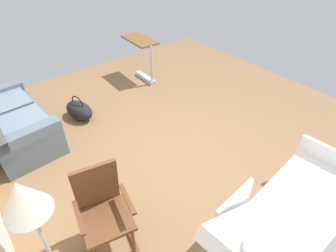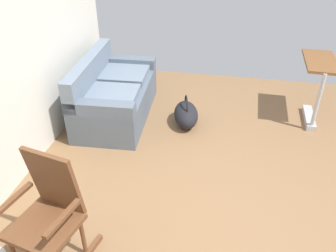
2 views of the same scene
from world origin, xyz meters
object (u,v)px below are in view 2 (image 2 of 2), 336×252
(overbed_table, at_px, (316,84))
(duffel_bag, at_px, (186,114))
(rocking_chair, at_px, (50,215))
(couch, at_px, (114,96))

(overbed_table, height_order, duffel_bag, overbed_table)
(duffel_bag, bearing_deg, rocking_chair, 162.18)
(couch, distance_m, overbed_table, 2.74)
(overbed_table, relative_size, duffel_bag, 1.37)
(rocking_chair, bearing_deg, overbed_table, -40.86)
(couch, xyz_separation_m, rocking_chair, (-2.35, -0.27, 0.20))
(couch, relative_size, overbed_table, 1.94)
(couch, height_order, rocking_chair, rocking_chair)
(rocking_chair, xyz_separation_m, overbed_table, (2.80, -2.42, 0.03))
(rocking_chair, bearing_deg, couch, 6.61)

